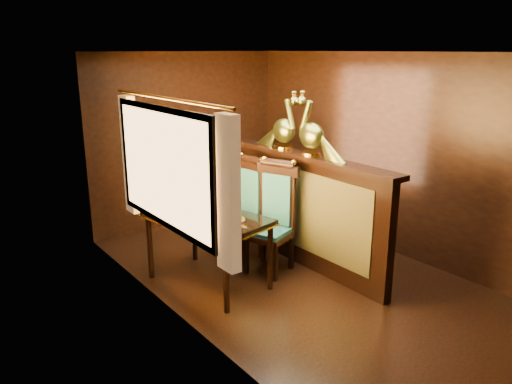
# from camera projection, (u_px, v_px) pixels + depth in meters

# --- Properties ---
(ground) EXTENTS (5.00, 5.00, 0.00)m
(ground) POSITION_uv_depth(u_px,v_px,m) (299.00, 278.00, 5.72)
(ground) COLOR black
(ground) RESTS_ON ground
(room_shell) EXTENTS (3.04, 5.04, 2.52)m
(room_shell) POSITION_uv_depth(u_px,v_px,m) (295.00, 142.00, 5.25)
(room_shell) COLOR black
(room_shell) RESTS_ON ground
(partition) EXTENTS (0.26, 2.70, 1.36)m
(partition) POSITION_uv_depth(u_px,v_px,m) (304.00, 207.00, 5.94)
(partition) COLOR black
(partition) RESTS_ON ground
(dining_table) EXTENTS (1.08, 1.49, 1.00)m
(dining_table) POSITION_uv_depth(u_px,v_px,m) (207.00, 222.00, 5.40)
(dining_table) COLOR black
(dining_table) RESTS_ON ground
(chair_left) EXTENTS (0.62, 0.64, 1.33)m
(chair_left) POSITION_uv_depth(u_px,v_px,m) (274.00, 213.00, 5.82)
(chair_left) COLOR black
(chair_left) RESTS_ON ground
(chair_right) EXTENTS (0.51, 0.53, 1.29)m
(chair_right) POSITION_uv_depth(u_px,v_px,m) (247.00, 204.00, 6.18)
(chair_right) COLOR black
(chair_right) RESTS_ON ground
(peacock_left) EXTENTS (0.23, 0.60, 0.72)m
(peacock_left) POSITION_uv_depth(u_px,v_px,m) (312.00, 124.00, 5.59)
(peacock_left) COLOR #17472B
(peacock_left) RESTS_ON partition
(peacock_right) EXTENTS (0.22, 0.59, 0.70)m
(peacock_right) POSITION_uv_depth(u_px,v_px,m) (284.00, 120.00, 5.97)
(peacock_right) COLOR #17472B
(peacock_right) RESTS_ON partition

